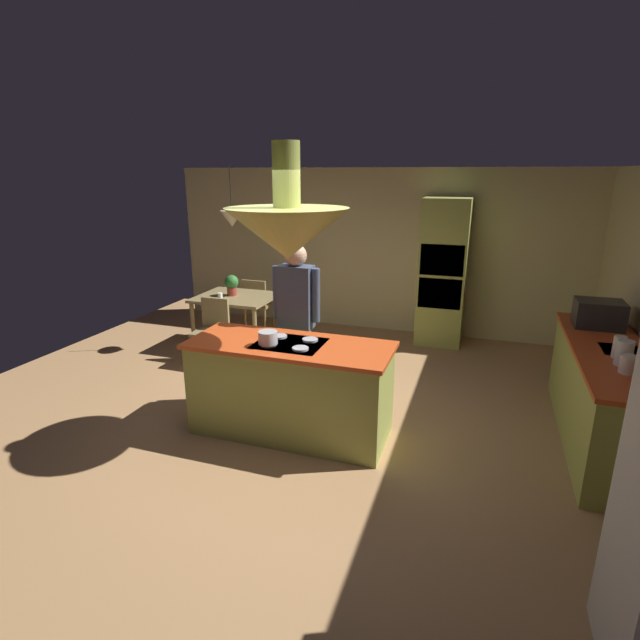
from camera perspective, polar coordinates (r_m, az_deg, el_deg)
The scene contains 18 objects.
ground at distance 5.19m, azimuth -2.52°, elevation -11.75°, with size 8.16×8.16×0.00m, color #AD7F51.
wall_back at distance 7.96m, azimuth 6.47°, elevation 7.98°, with size 6.80×0.10×2.55m, color beige.
kitchen_island at distance 4.82m, azimuth -3.46°, elevation -7.90°, with size 1.95×0.79×0.95m.
counter_run_right at distance 5.37m, azimuth 30.01°, elevation -7.52°, with size 0.73×2.40×0.93m.
oven_tower at distance 7.44m, azimuth 14.05°, elevation 5.36°, with size 0.66×0.62×2.14m.
dining_table at distance 7.24m, azimuth -9.71°, elevation 2.01°, with size 1.10×0.93×0.76m.
person_at_island at distance 5.27m, azimuth -2.76°, elevation 0.74°, with size 0.53×0.24×1.77m.
range_hood at distance 4.41m, azimuth -3.81°, elevation 10.32°, with size 1.10×1.10×1.00m.
pendant_light_over_table at distance 7.04m, azimuth -10.19°, elevation 11.49°, with size 0.32×0.32×0.82m.
chair_facing_island at distance 6.72m, azimuth -12.39°, elevation -0.72°, with size 0.40×0.40×0.87m.
chair_by_back_wall at distance 7.87m, azimuth -7.30°, elevation 2.11°, with size 0.40×0.40×0.87m.
potted_plant_on_table at distance 7.23m, azimuth -10.21°, elevation 4.13°, with size 0.20×0.20×0.30m.
cup_on_table at distance 7.07m, azimuth -11.52°, elevation 2.75°, with size 0.07×0.07×0.09m, color white.
canister_flour at distance 4.65m, azimuth 32.19°, elevation -4.40°, with size 0.13×0.13×0.15m, color silver.
canister_sugar at distance 4.80m, azimuth 31.80°, elevation -3.27°, with size 0.13×0.13×0.22m, color silver.
canister_tea at distance 4.97m, azimuth 31.36°, elevation -2.70°, with size 0.10×0.10×0.20m, color silver.
microwave_on_counter at distance 5.84m, azimuth 29.62°, elevation 0.62°, with size 0.46×0.36×0.28m, color #232326.
cooking_pot_on_cooktop at distance 4.57m, azimuth -6.06°, elevation -2.04°, with size 0.18×0.18×0.12m, color #B2B2B7.
Camera 1 is at (1.68, -4.24, 2.48)m, focal length 27.59 mm.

